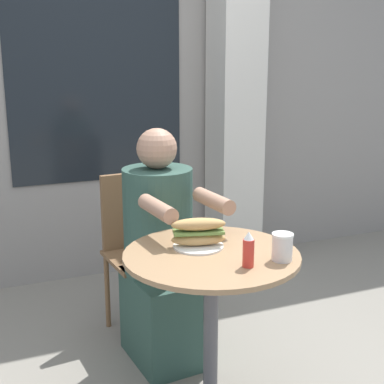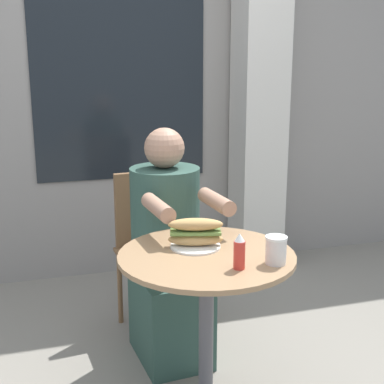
{
  "view_description": "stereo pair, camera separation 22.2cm",
  "coord_description": "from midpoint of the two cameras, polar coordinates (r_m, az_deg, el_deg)",
  "views": [
    {
      "loc": [
        -0.83,
        -1.79,
        1.47
      ],
      "look_at": [
        0.0,
        0.2,
        0.93
      ],
      "focal_mm": 50.0,
      "sensor_mm": 36.0,
      "label": 1
    },
    {
      "loc": [
        -0.62,
        -1.86,
        1.47
      ],
      "look_at": [
        0.0,
        0.2,
        0.93
      ],
      "focal_mm": 50.0,
      "sensor_mm": 36.0,
      "label": 2
    }
  ],
  "objects": [
    {
      "name": "condiment_bottle",
      "position": [
        1.94,
        2.79,
        -6.24
      ],
      "size": [
        0.04,
        0.04,
        0.13
      ],
      "color": "red",
      "rests_on": "cafe_table"
    },
    {
      "name": "storefront_wall",
      "position": [
        3.64,
        -11.44,
        12.62
      ],
      "size": [
        8.0,
        0.09,
        2.8
      ],
      "color": "gray",
      "rests_on": "ground_plane"
    },
    {
      "name": "lattice_pillar",
      "position": [
        3.73,
        2.93,
        9.82
      ],
      "size": [
        0.31,
        0.31,
        2.4
      ],
      "color": "beige",
      "rests_on": "ground_plane"
    },
    {
      "name": "drink_cup",
      "position": [
        2.02,
        6.51,
        -5.89
      ],
      "size": [
        0.08,
        0.08,
        0.11
      ],
      "color": "silver",
      "rests_on": "cafe_table"
    },
    {
      "name": "seated_diner",
      "position": [
        2.64,
        -5.69,
        -7.55
      ],
      "size": [
        0.38,
        0.62,
        1.16
      ],
      "rotation": [
        0.0,
        0.0,
        3.23
      ],
      "color": "#2D4C42",
      "rests_on": "ground_plane"
    },
    {
      "name": "sandwich_on_plate",
      "position": [
        2.14,
        -2.27,
        -4.55
      ],
      "size": [
        0.23,
        0.2,
        0.12
      ],
      "rotation": [
        0.0,
        0.0,
        -0.27
      ],
      "color": "white",
      "rests_on": "cafe_table"
    },
    {
      "name": "cafe_table",
      "position": [
        2.17,
        -0.93,
        -11.45
      ],
      "size": [
        0.7,
        0.7,
        0.73
      ],
      "color": "#997551",
      "rests_on": "ground_plane"
    },
    {
      "name": "diner_chair",
      "position": [
        2.95,
        -7.89,
        -4.92
      ],
      "size": [
        0.41,
        0.41,
        0.87
      ],
      "rotation": [
        0.0,
        0.0,
        3.23
      ],
      "color": "brown",
      "rests_on": "ground_plane"
    }
  ]
}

